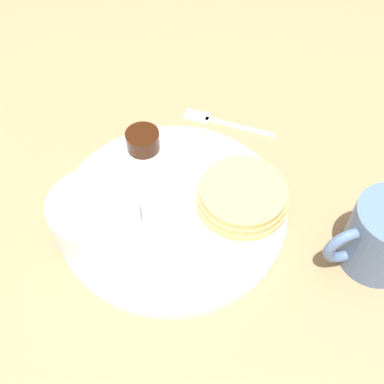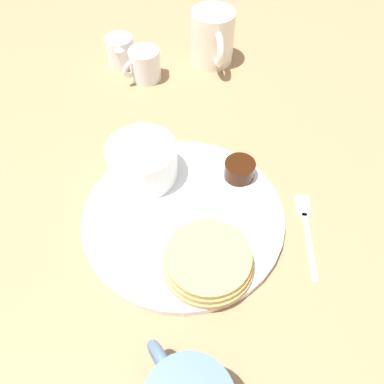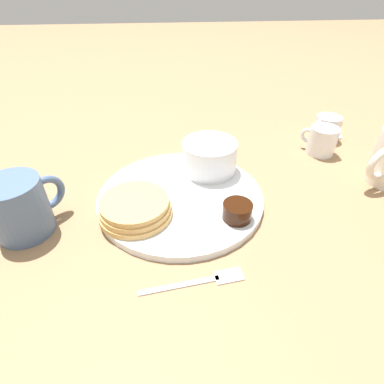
% 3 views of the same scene
% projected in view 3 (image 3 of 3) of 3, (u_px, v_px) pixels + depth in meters
% --- Properties ---
extents(ground_plane, '(4.00, 4.00, 0.00)m').
position_uv_depth(ground_plane, '(181.00, 200.00, 0.50)').
color(ground_plane, '#93704C').
extents(plate, '(0.27, 0.27, 0.01)m').
position_uv_depth(plate, '(181.00, 197.00, 0.50)').
color(plate, white).
rests_on(plate, ground_plane).
extents(pancake_stack, '(0.11, 0.11, 0.03)m').
position_uv_depth(pancake_stack, '(135.00, 208.00, 0.45)').
color(pancake_stack, tan).
rests_on(pancake_stack, plate).
extents(bowl, '(0.10, 0.10, 0.06)m').
position_uv_depth(bowl, '(209.00, 156.00, 0.54)').
color(bowl, white).
rests_on(bowl, plate).
extents(syrup_cup, '(0.04, 0.04, 0.03)m').
position_uv_depth(syrup_cup, '(237.00, 211.00, 0.44)').
color(syrup_cup, black).
rests_on(syrup_cup, plate).
extents(butter_ramekin, '(0.05, 0.05, 0.04)m').
position_uv_depth(butter_ramekin, '(220.00, 162.00, 0.54)').
color(butter_ramekin, white).
rests_on(butter_ramekin, plate).
extents(coffee_mug, '(0.09, 0.09, 0.09)m').
position_uv_depth(coffee_mug, '(20.00, 207.00, 0.42)').
color(coffee_mug, slate).
rests_on(coffee_mug, ground_plane).
extents(creamer_pitcher_near, '(0.06, 0.06, 0.06)m').
position_uv_depth(creamer_pitcher_near, '(322.00, 140.00, 0.61)').
color(creamer_pitcher_near, white).
rests_on(creamer_pitcher_near, ground_plane).
extents(creamer_pitcher_far, '(0.07, 0.05, 0.06)m').
position_uv_depth(creamer_pitcher_far, '(327.00, 128.00, 0.66)').
color(creamer_pitcher_far, white).
rests_on(creamer_pitcher_far, ground_plane).
extents(fork, '(0.13, 0.03, 0.00)m').
position_uv_depth(fork, '(205.00, 280.00, 0.37)').
color(fork, silver).
rests_on(fork, ground_plane).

